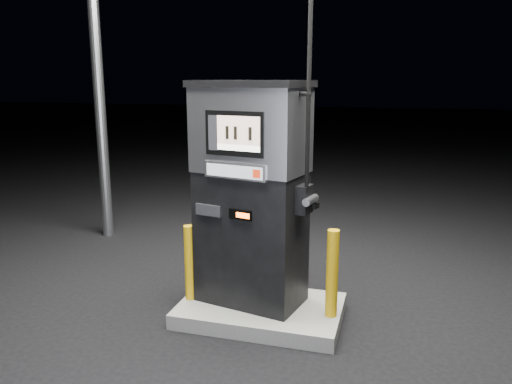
# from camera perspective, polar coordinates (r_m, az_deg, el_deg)

# --- Properties ---
(ground) EXTENTS (80.00, 80.00, 0.00)m
(ground) POSITION_cam_1_polar(r_m,az_deg,el_deg) (5.19, 0.54, -14.14)
(ground) COLOR black
(ground) RESTS_ON ground
(pump_island) EXTENTS (1.60, 1.00, 0.15)m
(pump_island) POSITION_cam_1_polar(r_m,az_deg,el_deg) (5.16, 0.55, -13.39)
(pump_island) COLOR #5F605B
(pump_island) RESTS_ON ground
(fuel_dispenser) EXTENTS (1.26, 0.86, 4.54)m
(fuel_dispenser) POSITION_cam_1_polar(r_m,az_deg,el_deg) (4.85, -0.54, -0.04)
(fuel_dispenser) COLOR black
(fuel_dispenser) RESTS_ON pump_island
(bollard_left) EXTENTS (0.12, 0.12, 0.78)m
(bollard_left) POSITION_cam_1_polar(r_m,az_deg,el_deg) (5.13, -7.59, -8.01)
(bollard_left) COLOR #D19C0B
(bollard_left) RESTS_ON pump_island
(bollard_right) EXTENTS (0.13, 0.13, 0.85)m
(bollard_right) POSITION_cam_1_polar(r_m,az_deg,el_deg) (4.78, 8.70, -9.20)
(bollard_right) COLOR #D19C0B
(bollard_right) RESTS_ON pump_island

